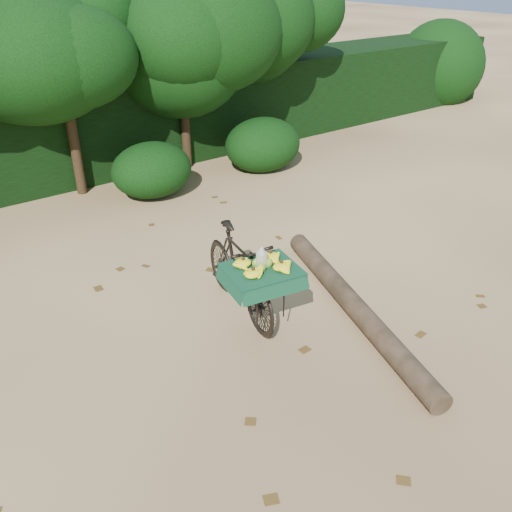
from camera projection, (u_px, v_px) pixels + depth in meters
ground at (211, 344)px, 6.13m from camera, size 80.00×80.00×0.00m
vendor_bicycle at (240, 272)px, 6.45m from camera, size 0.94×1.90×1.09m
fallen_log at (354, 305)px, 6.59m from camera, size 1.34×3.45×0.26m
hedge_backdrop at (28, 137)px, 10.12m from camera, size 26.00×1.80×1.80m
bush_clumps at (99, 185)px, 9.20m from camera, size 8.80×1.70×0.90m
leaf_litter at (183, 317)px, 6.59m from camera, size 7.00×7.30×0.01m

